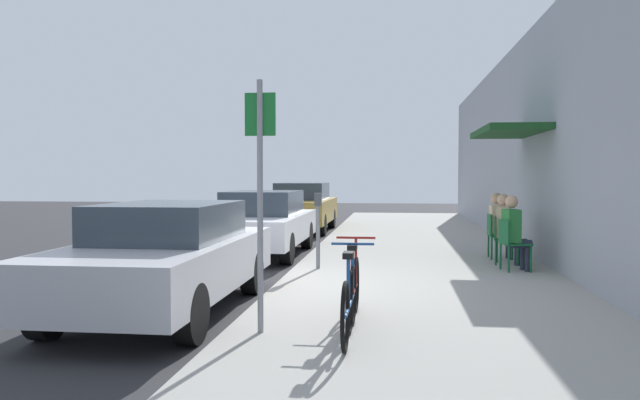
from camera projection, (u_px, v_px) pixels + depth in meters
ground_plane at (275, 292)px, 9.14m from camera, size 60.00×60.00×0.00m
sidewalk_slab at (421, 271)px, 10.85m from camera, size 4.50×32.00×0.12m
building_facade at (564, 139)px, 10.48m from camera, size 1.40×32.00×4.74m
parked_car_0 at (166, 256)px, 7.76m from camera, size 1.80×4.40×1.39m
parked_car_1 at (262, 222)px, 13.40m from camera, size 1.80×4.40×1.40m
parked_car_2 at (302, 207)px, 19.12m from camera, size 1.80×4.40×1.52m
parking_meter at (318, 225)px, 10.66m from camera, size 0.12×0.10×1.32m
street_sign at (260, 186)px, 6.28m from camera, size 0.32×0.06×2.60m
bicycle_0 at (349, 302)px, 6.11m from camera, size 0.46×1.71×0.90m
bicycle_1 at (353, 290)px, 6.77m from camera, size 0.46×1.71×0.90m
cafe_chair_0 at (511, 241)px, 10.40m from camera, size 0.52×0.52×0.87m
seated_patron_0 at (515, 230)px, 10.40m from camera, size 0.48×0.42×1.29m
cafe_chair_1 at (503, 237)px, 11.21m from camera, size 0.52×0.52×0.87m
seated_patron_1 at (506, 226)px, 11.19m from camera, size 0.48×0.43×1.29m
cafe_chair_2 at (496, 233)px, 11.95m from camera, size 0.45×0.45×0.87m
seated_patron_2 at (499, 223)px, 11.94m from camera, size 0.43×0.36×1.29m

